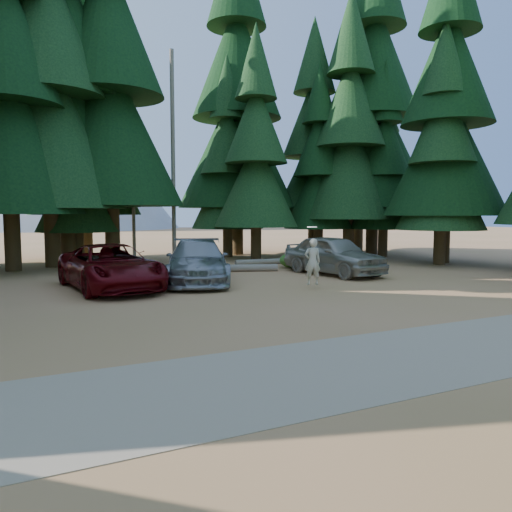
% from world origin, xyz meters
% --- Properties ---
extents(ground, '(160.00, 160.00, 0.00)m').
position_xyz_m(ground, '(0.00, 0.00, 0.00)').
color(ground, '#A87E47').
rests_on(ground, ground).
extents(gravel_strip, '(26.00, 3.50, 0.01)m').
position_xyz_m(gravel_strip, '(0.00, -6.50, 0.01)').
color(gravel_strip, tan).
rests_on(gravel_strip, ground).
extents(forest_belt_north, '(36.00, 7.00, 22.00)m').
position_xyz_m(forest_belt_north, '(0.00, 15.00, 0.00)').
color(forest_belt_north, black).
rests_on(forest_belt_north, ground).
extents(forest_belt_east, '(6.00, 22.00, 22.00)m').
position_xyz_m(forest_belt_east, '(15.50, 4.00, 0.00)').
color(forest_belt_east, black).
rests_on(forest_belt_east, ground).
extents(snag_front, '(0.24, 0.24, 12.00)m').
position_xyz_m(snag_front, '(0.80, 14.50, 6.00)').
color(snag_front, gray).
rests_on(snag_front, ground).
extents(snag_back, '(0.20, 0.20, 10.00)m').
position_xyz_m(snag_back, '(-1.20, 16.00, 5.00)').
color(snag_back, gray).
rests_on(snag_back, ground).
extents(mountain_peak, '(48.00, 50.00, 28.00)m').
position_xyz_m(mountain_peak, '(-2.59, 88.23, 12.71)').
color(mountain_peak, gray).
rests_on(mountain_peak, ground).
extents(red_pickup, '(3.35, 6.16, 1.64)m').
position_xyz_m(red_pickup, '(-4.51, 4.75, 0.82)').
color(red_pickup, '#5B070D').
rests_on(red_pickup, ground).
extents(silver_minivan_center, '(4.12, 6.28, 1.69)m').
position_xyz_m(silver_minivan_center, '(-1.10, 5.05, 0.85)').
color(silver_minivan_center, '#979A9F').
rests_on(silver_minivan_center, ground).
extents(silver_minivan_right, '(2.82, 5.47, 1.78)m').
position_xyz_m(silver_minivan_right, '(5.30, 4.86, 0.89)').
color(silver_minivan_right, '#AAA597').
rests_on(silver_minivan_right, ground).
extents(frisbee_player, '(0.70, 0.55, 2.12)m').
position_xyz_m(frisbee_player, '(2.10, 1.60, 1.01)').
color(frisbee_player, beige).
rests_on(frisbee_player, ground).
extents(log_left, '(4.32, 1.75, 0.32)m').
position_xyz_m(log_left, '(-3.75, 10.50, 0.16)').
color(log_left, gray).
rests_on(log_left, ground).
extents(log_mid, '(3.69, 0.43, 0.30)m').
position_xyz_m(log_mid, '(4.64, 10.09, 0.15)').
color(log_mid, gray).
rests_on(log_mid, ground).
extents(log_right, '(5.13, 1.98, 0.34)m').
position_xyz_m(log_right, '(1.13, 7.94, 0.17)').
color(log_right, gray).
rests_on(log_right, ground).
extents(shrub_left, '(0.80, 0.80, 0.44)m').
position_xyz_m(shrub_left, '(-4.74, 8.55, 0.22)').
color(shrub_left, '#32681F').
rests_on(shrub_left, ground).
extents(shrub_center_left, '(0.87, 0.87, 0.48)m').
position_xyz_m(shrub_center_left, '(0.18, 7.30, 0.24)').
color(shrub_center_left, '#32681F').
rests_on(shrub_center_left, ground).
extents(shrub_center_right, '(1.13, 1.13, 0.62)m').
position_xyz_m(shrub_center_right, '(0.55, 8.47, 0.31)').
color(shrub_center_right, '#32681F').
rests_on(shrub_center_right, ground).
extents(shrub_right, '(1.14, 1.14, 0.63)m').
position_xyz_m(shrub_right, '(5.43, 6.73, 0.31)').
color(shrub_right, '#32681F').
rests_on(shrub_right, ground).
extents(shrub_far_right, '(1.39, 1.39, 0.77)m').
position_xyz_m(shrub_far_right, '(5.03, 7.98, 0.38)').
color(shrub_far_right, '#32681F').
rests_on(shrub_far_right, ground).
extents(shrub_edge_east, '(0.78, 0.78, 0.43)m').
position_xyz_m(shrub_edge_east, '(9.71, 7.53, 0.21)').
color(shrub_edge_east, '#32681F').
rests_on(shrub_edge_east, ground).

